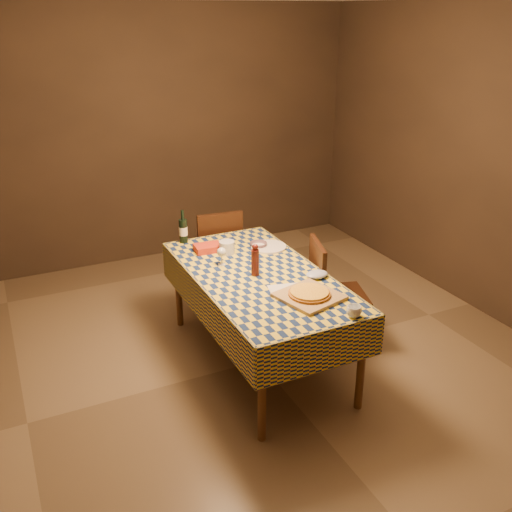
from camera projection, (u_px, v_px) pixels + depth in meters
name	position (u px, v px, depth m)	size (l,w,h in m)	color
room	(259.00, 200.00, 4.06)	(5.00, 5.10, 2.70)	brown
dining_table	(259.00, 283.00, 4.31)	(0.94, 1.84, 0.77)	brown
cutting_board	(309.00, 296.00, 3.93)	(0.38, 0.38, 0.02)	#A07D4B
pizza	(309.00, 293.00, 3.91)	(0.34, 0.34, 0.03)	#8F5317
pepper_mill	(255.00, 261.00, 4.23)	(0.07, 0.07, 0.25)	#4B1411
bowl	(258.00, 245.00, 4.76)	(0.14, 0.14, 0.04)	#624852
wine_glass	(222.00, 253.00, 4.41)	(0.07, 0.07, 0.14)	silver
wine_bottle	(183.00, 230.00, 4.84)	(0.10, 0.10, 0.29)	black
deli_tub	(227.00, 247.00, 4.63)	(0.13, 0.13, 0.11)	silver
takeout_container	(208.00, 248.00, 4.69)	(0.22, 0.15, 0.05)	#B32D17
white_plate	(268.00, 247.00, 4.76)	(0.30, 0.30, 0.02)	silver
tumbler	(354.00, 311.00, 3.67)	(0.10, 0.10, 0.08)	white
flour_patch	(290.00, 290.00, 4.03)	(0.29, 0.22, 0.00)	silver
flour_bag	(317.00, 274.00, 4.22)	(0.17, 0.13, 0.05)	#A1ACCE
chair_far	(217.00, 251.00, 5.35)	(0.46, 0.47, 0.93)	black
chair_right	(330.00, 289.00, 4.61)	(0.53, 0.53, 0.93)	black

